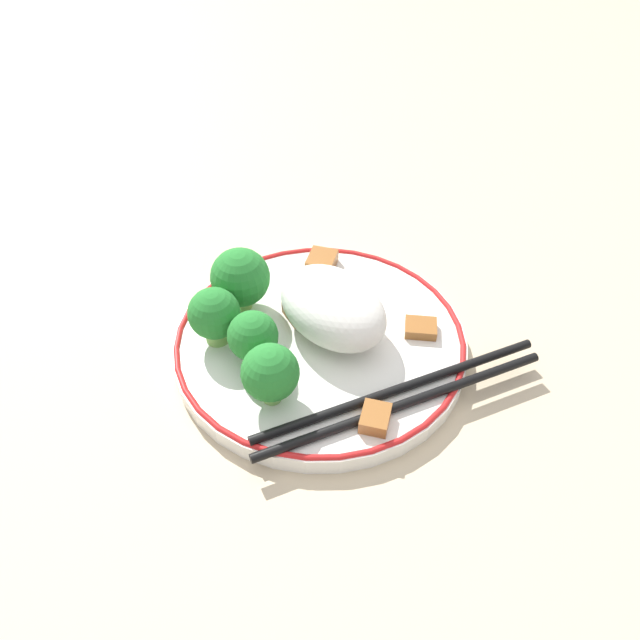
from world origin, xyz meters
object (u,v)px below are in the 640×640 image
at_px(broccoli_back_right, 253,337).
at_px(chopsticks, 403,395).
at_px(broccoli_mid_left, 270,373).
at_px(broccoli_back_center, 214,315).
at_px(plate, 320,342).
at_px(broccoli_back_left, 240,278).

relative_size(broccoli_back_right, chopsticks, 0.20).
bearing_deg(broccoli_mid_left, broccoli_back_right, 161.60).
relative_size(broccoli_back_center, broccoli_mid_left, 0.98).
relative_size(broccoli_back_center, chopsticks, 0.22).
distance_m(plate, broccoli_mid_left, 0.08).
bearing_deg(broccoli_back_right, plate, 76.24).
xyz_separation_m(broccoli_back_center, chopsticks, (0.14, 0.07, -0.02)).
xyz_separation_m(broccoli_back_right, broccoli_mid_left, (0.04, -0.01, 0.00)).
height_order(plate, broccoli_mid_left, broccoli_mid_left).
distance_m(broccoli_mid_left, chopsticks, 0.10).
bearing_deg(chopsticks, broccoli_mid_left, -130.01).
bearing_deg(broccoli_back_left, chopsticks, 11.35).
xyz_separation_m(plate, chopsticks, (0.09, 0.01, 0.01)).
xyz_separation_m(plate, broccoli_back_center, (-0.05, -0.07, 0.03)).
bearing_deg(chopsticks, broccoli_back_right, -149.02).
bearing_deg(broccoli_back_center, broccoli_back_left, 116.18).
bearing_deg(broccoli_mid_left, chopsticks, 49.99).
height_order(broccoli_back_left, broccoli_back_right, broccoli_back_left).
bearing_deg(broccoli_back_left, broccoli_back_center, -63.82).
xyz_separation_m(plate, broccoli_mid_left, (0.03, -0.07, 0.04)).
relative_size(plate, broccoli_back_right, 5.09).
bearing_deg(broccoli_mid_left, broccoli_back_center, 177.23).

